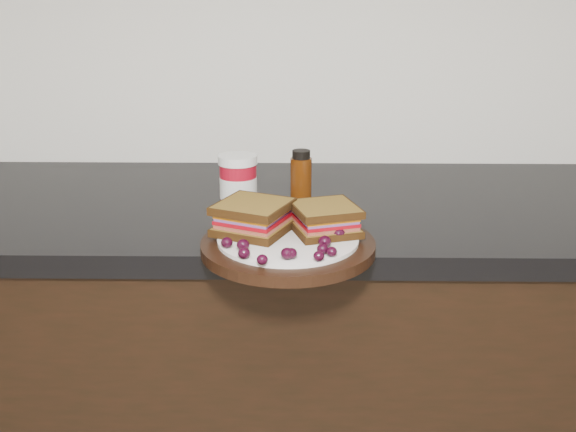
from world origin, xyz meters
The scene contains 28 objects.
base_cabinets centered at (0.00, 1.70, 0.43)m, with size 3.96×0.58×0.86m, color black.
countertop centered at (0.00, 1.70, 0.88)m, with size 3.98×0.60×0.04m, color black.
plate centered at (0.22, 1.42, 0.91)m, with size 0.28×0.28×0.02m, color black.
sandwich_left centered at (0.16, 1.45, 0.95)m, with size 0.11×0.11×0.05m, color brown, non-canonical shape.
sandwich_right centered at (0.28, 1.45, 0.95)m, with size 0.10×0.10×0.05m, color brown, non-canonical shape.
grape_0 centered at (0.12, 1.38, 0.93)m, with size 0.02×0.02×0.02m, color black.
grape_1 centered at (0.15, 1.37, 0.93)m, with size 0.02×0.02×0.02m, color black.
grape_2 centered at (0.15, 1.34, 0.93)m, with size 0.02×0.02×0.02m, color black.
grape_3 centered at (0.18, 1.31, 0.93)m, with size 0.02×0.02×0.02m, color black.
grape_4 centered at (0.22, 1.33, 0.93)m, with size 0.02×0.02×0.02m, color black.
grape_5 centered at (0.22, 1.34, 0.93)m, with size 0.02×0.02×0.02m, color black.
grape_6 centered at (0.26, 1.33, 0.93)m, with size 0.02×0.02×0.02m, color black.
grape_7 centered at (0.28, 1.35, 0.93)m, with size 0.02×0.02×0.02m, color black.
grape_8 centered at (0.27, 1.35, 0.93)m, with size 0.02×0.02×0.02m, color black.
grape_9 centered at (0.27, 1.38, 0.93)m, with size 0.02×0.02×0.02m, color black.
grape_10 centered at (0.29, 1.42, 0.93)m, with size 0.02×0.02×0.02m, color black.
grape_11 centered at (0.28, 1.44, 0.93)m, with size 0.02×0.02×0.02m, color black.
grape_12 centered at (0.28, 1.45, 0.93)m, with size 0.02×0.02×0.01m, color black.
grape_13 centered at (0.28, 1.47, 0.93)m, with size 0.02×0.02×0.01m, color black.
grape_14 centered at (0.15, 1.48, 0.93)m, with size 0.01×0.01×0.01m, color black.
grape_15 centered at (0.16, 1.44, 0.93)m, with size 0.02×0.02×0.02m, color black.
grape_16 centered at (0.14, 1.42, 0.93)m, with size 0.02×0.02×0.02m, color black.
grape_17 centered at (0.14, 1.42, 0.93)m, with size 0.02×0.02×0.02m, color black.
grape_18 centered at (0.15, 1.48, 0.93)m, with size 0.02×0.02×0.02m, color black.
grape_19 centered at (0.15, 1.46, 0.93)m, with size 0.02×0.02×0.02m, color black.
grape_20 centered at (0.16, 1.43, 0.93)m, with size 0.02×0.02×0.02m, color black.
condiment_jar centered at (0.12, 1.63, 0.95)m, with size 0.07×0.07×0.11m, color maroon.
oil_bottle centered at (0.24, 1.65, 0.96)m, with size 0.04×0.04×0.11m, color #431D06.
Camera 1 is at (0.23, 0.47, 1.29)m, focal length 40.00 mm.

